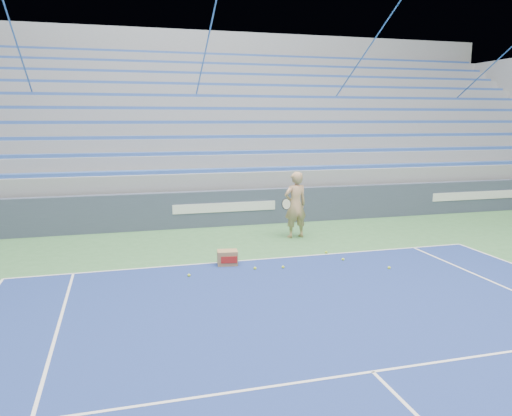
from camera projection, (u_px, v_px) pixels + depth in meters
The scene contains 10 objects.
sponsor_barrier at pixel (224, 208), 15.40m from camera, with size 30.00×0.32×1.10m.
bleachers at pixel (195, 141), 20.51m from camera, with size 31.00×9.15×7.30m.
tennis_player at pixel (295, 205), 13.77m from camera, with size 0.97×0.89×1.84m.
ball_box at pixel (227, 258), 11.26m from camera, with size 0.49×0.41×0.34m.
tennis_ball_0 at pixel (283, 267), 11.01m from camera, with size 0.07×0.07×0.07m, color #C8ED30.
tennis_ball_1 at pixel (326, 252), 12.24m from camera, with size 0.07×0.07×0.07m, color #C8ED30.
tennis_ball_2 at pixel (255, 268), 10.92m from camera, with size 0.07×0.07×0.07m, color #C8ED30.
tennis_ball_3 at pixel (343, 259), 11.62m from camera, with size 0.07×0.07×0.07m, color #C8ED30.
tennis_ball_4 at pixel (189, 275), 10.43m from camera, with size 0.07×0.07×0.07m, color #C8ED30.
tennis_ball_5 at pixel (389, 268), 10.96m from camera, with size 0.07×0.07×0.07m, color #C8ED30.
Camera 1 is at (-3.06, 1.00, 3.25)m, focal length 35.00 mm.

